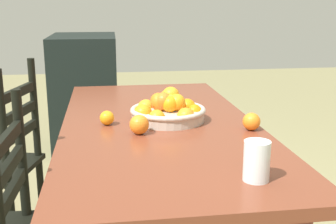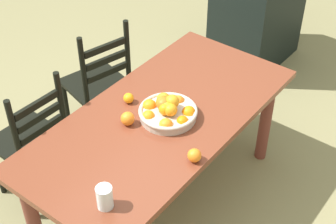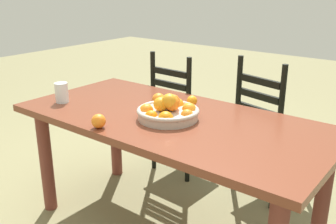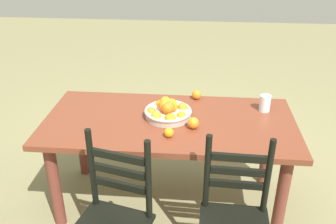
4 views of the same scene
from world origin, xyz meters
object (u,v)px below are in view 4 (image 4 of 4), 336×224
Objects in this scene: chair_by_cabinet at (234,223)px; drinking_glass at (265,103)px; fruit_bowl at (168,111)px; orange_loose_1 at (193,123)px; orange_loose_2 at (196,95)px; chair_near_window at (112,224)px; dining_table at (169,133)px; orange_loose_0 at (169,133)px.

chair_by_cabinet is 0.98m from drinking_glass.
fruit_bowl reaches higher than drinking_glass.
orange_loose_1 is at bearing 30.73° from drinking_glass.
chair_by_cabinet reaches higher than orange_loose_1.
fruit_bowl reaches higher than orange_loose_2.
chair_by_cabinet is 12.89× the size of orange_loose_2.
chair_near_window is at bearing 68.72° from orange_loose_2.
drinking_glass reaches higher than dining_table.
fruit_bowl is 4.27× the size of orange_loose_1.
orange_loose_0 is at bearing 32.94° from drinking_glass.
dining_table is at bearing 85.56° from chair_near_window.
chair_by_cabinet reaches higher than orange_loose_0.
dining_table is 0.74m from drinking_glass.
orange_loose_2 is 0.60× the size of drinking_glass.
orange_loose_1 is at bearing 142.33° from fruit_bowl.
chair_near_window is 7.98× the size of drinking_glass.
chair_near_window is 1.24m from orange_loose_2.
orange_loose_1 reaches higher than orange_loose_2.
dining_table is 0.82m from chair_by_cabinet.
chair_by_cabinet reaches higher than drinking_glass.
chair_by_cabinet is 0.71m from orange_loose_1.
orange_loose_1 is 0.65× the size of drinking_glass.
orange_loose_2 is at bearing 105.56° from chair_by_cabinet.
chair_near_window is 1.39m from drinking_glass.
fruit_bowl is at bearing 87.26° from chair_near_window.
fruit_bowl is (-0.24, -0.80, 0.32)m from chair_near_window.
fruit_bowl reaches higher than orange_loose_1.
dining_table is 28.32× the size of orange_loose_0.
chair_near_window is 12.31× the size of orange_loose_1.
fruit_bowl is at bearing -83.73° from orange_loose_0.
orange_loose_2 is 0.53m from drinking_glass.
chair_by_cabinet is at bearing 121.56° from fruit_bowl.
orange_loose_0 is 0.85× the size of orange_loose_2.
chair_by_cabinet is 0.90m from fruit_bowl.
drinking_glass is at bearing -149.27° from orange_loose_1.
orange_loose_1 is at bearing 149.40° from dining_table.
chair_near_window is (0.26, 0.76, -0.16)m from dining_table.
orange_loose_0 is at bearing 96.27° from fruit_bowl.
dining_table is 0.27m from orange_loose_0.
fruit_bowl is at bearing 58.89° from orange_loose_2.
orange_loose_2 is at bearing -121.11° from fruit_bowl.
orange_loose_2 is (-0.18, -0.36, 0.14)m from dining_table.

